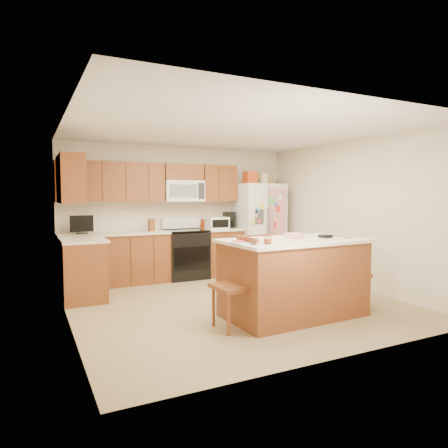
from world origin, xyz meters
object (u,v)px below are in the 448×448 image
refrigerator (259,227)px  stove (186,253)px  windsor_chair_back (255,270)px  windsor_chair_left (235,286)px  windsor_chair_right (348,274)px  island (293,277)px

refrigerator → stove: bearing=177.7°
windsor_chair_back → stove: bearing=97.8°
windsor_chair_back → windsor_chair_left: bearing=-131.6°
windsor_chair_left → windsor_chair_right: (1.82, 0.07, -0.03)m
windsor_chair_left → windsor_chair_right: bearing=2.2°
refrigerator → windsor_chair_left: 3.60m
windsor_chair_right → windsor_chair_left: bearing=-177.8°
island → refrigerator: bearing=67.2°
refrigerator → windsor_chair_right: 2.88m
stove → island: size_ratio=0.61×
stove → windsor_chair_back: stove is taller
refrigerator → island: refrigerator is taller
refrigerator → island: 3.07m
stove → windsor_chair_left: stove is taller
island → windsor_chair_back: island is taller
stove → refrigerator: size_ratio=0.55×
stove → windsor_chair_right: size_ratio=1.12×
stove → refrigerator: bearing=-2.3°
island → windsor_chair_right: bearing=-2.3°
stove → windsor_chair_left: bearing=-99.8°
stove → windsor_chair_back: bearing=-82.2°
refrigerator → windsor_chair_left: refrigerator is taller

